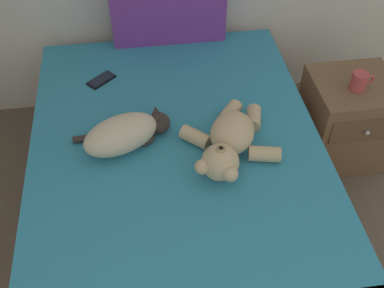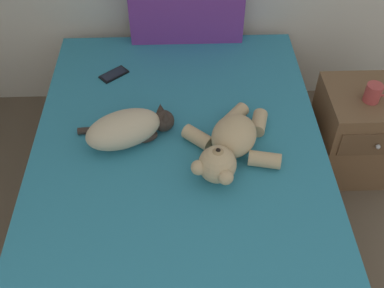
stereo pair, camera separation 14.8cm
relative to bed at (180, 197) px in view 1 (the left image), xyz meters
name	(u,v)px [view 1 (the left image)]	position (x,y,z in m)	size (l,w,h in m)	color
bed	(180,197)	(0.00, 0.00, 0.00)	(1.36, 2.01, 0.51)	brown
cat	(125,133)	(-0.22, 0.12, 0.33)	(0.44, 0.31, 0.15)	#C6B293
teddy_bear	(229,142)	(0.22, 0.01, 0.33)	(0.43, 0.52, 0.17)	tan
cell_phone	(101,80)	(-0.33, 0.61, 0.26)	(0.16, 0.15, 0.01)	black
nightstand	(346,120)	(0.97, 0.40, 0.00)	(0.44, 0.44, 0.51)	brown
mug	(359,81)	(0.95, 0.36, 0.31)	(0.12, 0.08, 0.09)	#B23F3F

